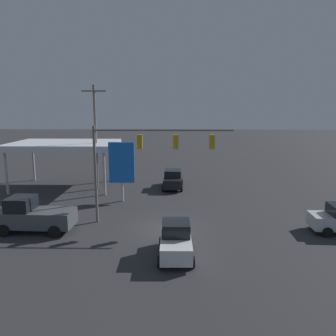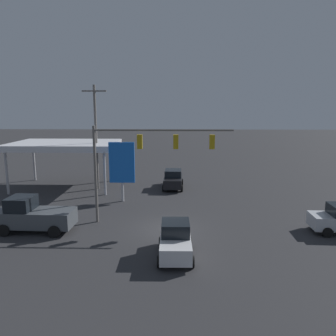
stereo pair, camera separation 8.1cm
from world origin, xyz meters
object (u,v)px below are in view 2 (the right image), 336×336
at_px(traffic_signal_assembly, 147,150).
at_px(sedan_waiting, 173,179).
at_px(utility_pole, 96,135).
at_px(hatchback_crossing, 175,240).
at_px(price_sign, 122,164).
at_px(pickup_parked, 33,215).

height_order(traffic_signal_assembly, sedan_waiting, traffic_signal_assembly).
xyz_separation_m(utility_pole, sedan_waiting, (-7.71, -0.62, -4.56)).
relative_size(traffic_signal_assembly, sedan_waiting, 2.21).
bearing_deg(hatchback_crossing, price_sign, -157.03).
height_order(pickup_parked, hatchback_crossing, pickup_parked).
xyz_separation_m(utility_pole, hatchback_crossing, (-7.96, 15.17, -4.56)).
bearing_deg(hatchback_crossing, sedan_waiting, -179.66).
xyz_separation_m(traffic_signal_assembly, sedan_waiting, (-1.80, -10.29, -4.37)).
height_order(price_sign, sedan_waiting, price_sign).
distance_m(price_sign, pickup_parked, 9.08).
distance_m(sedan_waiting, pickup_parked, 15.42).
distance_m(traffic_signal_assembly, hatchback_crossing, 7.32).
bearing_deg(traffic_signal_assembly, hatchback_crossing, 110.41).
bearing_deg(traffic_signal_assembly, utility_pole, -58.56).
distance_m(utility_pole, pickup_parked, 12.52).
bearing_deg(utility_pole, price_sign, 126.79).
relative_size(price_sign, hatchback_crossing, 1.39).
relative_size(traffic_signal_assembly, hatchback_crossing, 2.58).
distance_m(price_sign, sedan_waiting, 7.11).
bearing_deg(traffic_signal_assembly, pickup_parked, 14.22).
bearing_deg(pickup_parked, hatchback_crossing, 161.85).
bearing_deg(pickup_parked, price_sign, -122.04).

